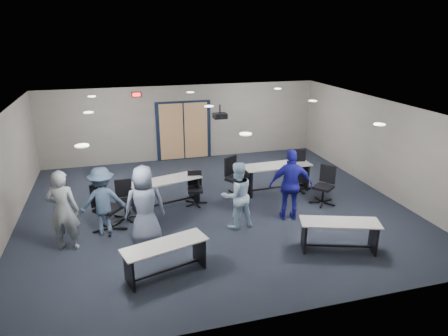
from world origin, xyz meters
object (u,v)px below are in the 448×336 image
object	(u,v)px
person_lightblue	(237,195)
person_navy	(291,185)
table_back_right	(276,173)
person_gray	(63,211)
person_plaid	(145,206)
table_front_left	(165,254)
chair_back_a	(125,201)
table_front_right	(339,231)
chair_back_d	(298,171)
chair_back_b	(195,189)
chair_loose_right	(324,186)
chair_loose_left	(108,207)
person_back	(103,201)
chair_back_c	(237,177)
table_back_left	(166,188)

from	to	relation	value
person_lightblue	person_navy	distance (m)	1.43
table_back_right	person_navy	bearing A→B (deg)	-104.21
person_gray	person_plaid	world-z (taller)	person_gray
table_front_left	chair_back_a	xyz separation A→B (m)	(-0.65, 2.72, 0.04)
table_front_right	table_back_right	bearing A→B (deg)	109.07
table_front_left	person_navy	xyz separation A→B (m)	(3.36, 1.61, 0.45)
table_front_left	chair_back_d	xyz separation A→B (m)	(4.39, 3.29, 0.14)
chair_back_a	person_gray	bearing A→B (deg)	-141.10
chair_back_b	chair_loose_right	xyz separation A→B (m)	(3.39, -0.91, 0.07)
table_front_left	chair_loose_left	distance (m)	2.46
chair_loose_right	person_navy	distance (m)	1.45
chair_back_a	person_navy	bearing A→B (deg)	-17.96
chair_back_a	chair_back_b	distance (m)	1.93
chair_loose_right	person_gray	xyz separation A→B (m)	(-6.58, -0.63, 0.39)
table_front_left	person_back	distance (m)	2.40
table_front_right	chair_back_a	size ratio (longest dim) A/B	1.77
chair_back_d	person_back	xyz separation A→B (m)	(-5.54, -1.21, 0.22)
chair_back_a	person_gray	distance (m)	1.78
person_plaid	person_lightblue	world-z (taller)	person_plaid
chair_back_c	person_navy	world-z (taller)	person_navy
chair_back_a	person_back	world-z (taller)	person_back
chair_back_d	chair_back_b	bearing A→B (deg)	-164.05
table_front_left	person_back	world-z (taller)	person_back
table_front_right	chair_back_b	xyz separation A→B (m)	(-2.51, 3.20, -0.01)
person_lightblue	person_back	world-z (taller)	person_lightblue
table_front_left	person_plaid	distance (m)	1.46
person_gray	chair_back_d	bearing A→B (deg)	-151.53
chair_loose_right	chair_back_c	bearing A→B (deg)	-155.02
table_back_left	chair_back_a	size ratio (longest dim) A/B	2.02
chair_loose_right	person_back	distance (m)	5.79
table_front_right	chair_back_c	world-z (taller)	chair_back_c
person_lightblue	chair_back_c	bearing A→B (deg)	-116.80
table_back_right	chair_back_b	distance (m)	2.53
table_back_left	table_back_right	distance (m)	3.31
chair_back_b	person_back	distance (m)	2.63
chair_loose_right	person_navy	world-z (taller)	person_navy
chair_back_c	chair_loose_right	xyz separation A→B (m)	(2.13, -1.13, -0.05)
person_back	chair_loose_left	bearing A→B (deg)	-129.46
chair_loose_right	person_plaid	size ratio (longest dim) A/B	0.58
chair_loose_right	table_back_right	bearing A→B (deg)	179.26
person_gray	person_lightblue	size ratio (longest dim) A/B	1.11
table_front_left	table_front_right	size ratio (longest dim) A/B	0.99
chair_back_c	chair_back_d	xyz separation A→B (m)	(1.89, -0.04, 0.02)
table_front_right	person_navy	distance (m)	1.80
table_front_right	person_plaid	distance (m)	4.27
chair_loose_left	person_back	bearing A→B (deg)	-177.83
table_front_left	chair_back_a	world-z (taller)	chair_back_a
chair_loose_right	person_gray	world-z (taller)	person_gray
table_front_right	chair_back_a	xyz separation A→B (m)	(-4.39, 2.81, 0.03)
table_back_right	chair_loose_right	xyz separation A→B (m)	(0.88, -1.20, -0.03)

